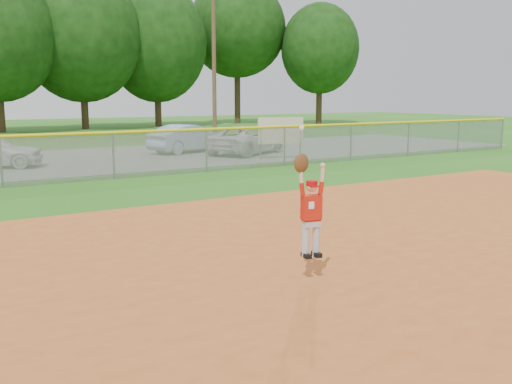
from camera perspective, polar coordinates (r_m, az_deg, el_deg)
ground at (r=10.08m, az=4.05°, el=-5.77°), size 120.00×120.00×0.00m
clay_infield at (r=7.96m, az=17.03°, el=-10.29°), size 24.00×16.00×0.04m
parking_strip at (r=24.67m, az=-18.32°, el=2.98°), size 44.00×10.00×0.03m
car_blue at (r=27.00m, az=-6.78°, el=5.35°), size 4.17×2.41×1.30m
car_white_b at (r=26.12m, az=-0.87°, el=5.20°), size 4.87×3.95×1.23m
sponsor_sign at (r=24.03m, az=2.49°, el=6.05°), size 1.93×0.58×1.77m
outfield_fence at (r=18.83m, az=-14.09°, el=3.90°), size 40.06×0.10×1.55m
power_lines at (r=30.67m, az=-19.67°, el=12.86°), size 19.40×0.24×9.00m
ballplayer at (r=8.17m, az=5.40°, el=-1.41°), size 0.50×0.26×1.89m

